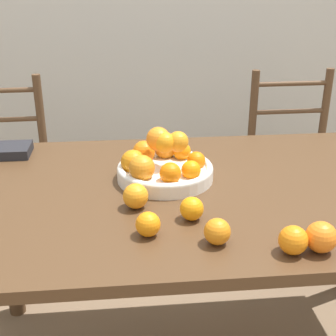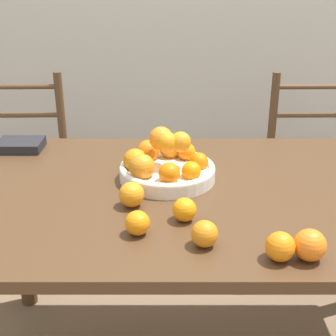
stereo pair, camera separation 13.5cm
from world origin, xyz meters
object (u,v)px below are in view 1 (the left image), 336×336
object	(u,v)px
chair_right	(293,173)
orange_loose_1	(148,224)
book_stack	(7,150)
orange_loose_2	(136,196)
orange_loose_4	(321,237)
fruit_bowl	(163,165)
orange_loose_0	(217,232)
chair_left	(3,185)
orange_loose_5	(192,209)
orange_loose_3	(293,240)

from	to	relation	value
chair_right	orange_loose_1	bearing A→B (deg)	-128.30
chair_right	book_stack	bearing A→B (deg)	-163.19
orange_loose_2	book_stack	world-z (taller)	orange_loose_2
orange_loose_1	orange_loose_4	xyz separation A→B (m)	(0.42, -0.12, 0.01)
fruit_bowl	orange_loose_4	xyz separation A→B (m)	(0.35, -0.47, -0.01)
orange_loose_4	orange_loose_1	bearing A→B (deg)	164.60
orange_loose_0	orange_loose_1	xyz separation A→B (m)	(-0.17, 0.06, -0.00)
orange_loose_1	orange_loose_2	xyz separation A→B (m)	(-0.03, 0.16, 0.00)
fruit_bowl	orange_loose_2	distance (m)	0.22
book_stack	orange_loose_0	bearing A→B (deg)	-45.73
chair_left	book_stack	bearing A→B (deg)	-71.63
orange_loose_0	orange_loose_5	xyz separation A→B (m)	(-0.05, 0.13, -0.00)
chair_left	fruit_bowl	bearing A→B (deg)	-45.17
orange_loose_1	chair_left	distance (m)	1.26
fruit_bowl	orange_loose_4	distance (m)	0.59
chair_left	book_stack	world-z (taller)	chair_left
orange_loose_5	orange_loose_4	bearing A→B (deg)	-32.65
chair_right	book_stack	world-z (taller)	chair_right
chair_right	orange_loose_2	bearing A→B (deg)	-133.94
orange_loose_0	orange_loose_1	bearing A→B (deg)	161.88
chair_left	chair_right	world-z (taller)	same
orange_loose_5	orange_loose_1	bearing A→B (deg)	-150.06
orange_loose_2	chair_left	distance (m)	1.12
orange_loose_0	orange_loose_3	distance (m)	0.19
orange_loose_4	book_stack	bearing A→B (deg)	140.92
orange_loose_0	fruit_bowl	bearing A→B (deg)	103.71
fruit_bowl	orange_loose_0	bearing A→B (deg)	-76.29
orange_loose_2	orange_loose_5	world-z (taller)	orange_loose_2
orange_loose_0	orange_loose_4	bearing A→B (deg)	-13.46
orange_loose_2	orange_loose_0	bearing A→B (deg)	-47.17
orange_loose_2	chair_left	world-z (taller)	chair_left
fruit_bowl	chair_left	xyz separation A→B (m)	(-0.71, 0.68, -0.36)
orange_loose_1	chair_left	size ratio (longest dim) A/B	0.07
orange_loose_0	orange_loose_4	world-z (taller)	orange_loose_4
orange_loose_3	orange_loose_4	distance (m)	0.07
fruit_bowl	orange_loose_2	xyz separation A→B (m)	(-0.10, -0.20, -0.01)
fruit_bowl	orange_loose_3	distance (m)	0.55
orange_loose_2	orange_loose_3	xyz separation A→B (m)	(0.38, -0.28, -0.00)
orange_loose_0	orange_loose_2	distance (m)	0.29
chair_left	orange_loose_4	bearing A→B (deg)	-48.88
orange_loose_1	chair_right	xyz separation A→B (m)	(0.79, 1.03, -0.34)
orange_loose_4	orange_loose_5	world-z (taller)	orange_loose_4
fruit_bowl	orange_loose_0	xyz separation A→B (m)	(0.10, -0.41, -0.02)
chair_right	book_stack	xyz separation A→B (m)	(-1.29, -0.41, 0.33)
chair_left	chair_right	bearing A→B (deg)	-1.65
fruit_bowl	orange_loose_0	size ratio (longest dim) A/B	4.60
orange_loose_1	book_stack	size ratio (longest dim) A/B	0.39
fruit_bowl	orange_loose_5	world-z (taller)	fruit_bowl
fruit_bowl	chair_left	bearing A→B (deg)	136.48
book_stack	chair_left	bearing A→B (deg)	110.01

